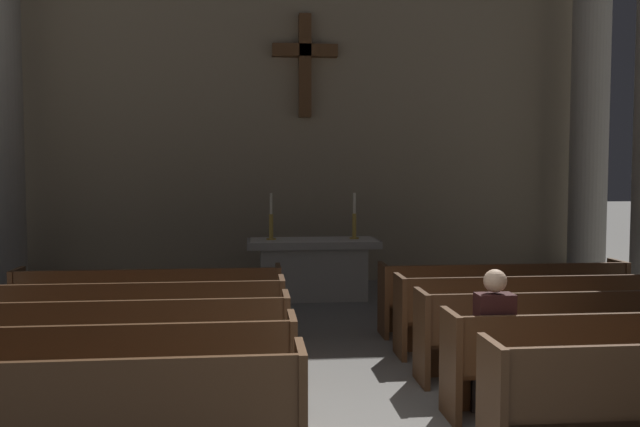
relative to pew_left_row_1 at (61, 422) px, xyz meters
The scene contains 16 objects.
pew_left_row_1 is the anchor object (origin of this frame).
pew_left_row_2 1.00m from the pew_left_row_1, 90.00° to the left, with size 3.29×0.50×0.95m.
pew_left_row_3 1.99m from the pew_left_row_1, 90.00° to the left, with size 3.29×0.50×0.95m.
pew_left_row_4 2.99m from the pew_left_row_1, 90.00° to the left, with size 3.29×0.50×0.95m.
pew_left_row_5 3.98m from the pew_left_row_1, 90.00° to the left, with size 3.29×0.50×0.95m.
pew_right_row_2 4.70m from the pew_left_row_1, 12.22° to the left, with size 3.29×0.50×0.95m.
pew_right_row_3 5.01m from the pew_left_row_1, 23.42° to the left, with size 3.29×0.50×0.95m.
pew_right_row_4 5.48m from the pew_left_row_1, 33.02° to the left, with size 3.29×0.50×0.95m.
pew_right_row_5 6.08m from the pew_left_row_1, 40.91° to the left, with size 3.29×0.50×0.95m.
column_left_fourth 8.49m from the pew_left_row_1, 111.60° to the left, with size 1.03×1.03×6.60m.
column_right_fourth 10.97m from the pew_left_row_1, 44.68° to the left, with size 1.03×1.03×6.60m.
altar 7.00m from the pew_left_row_1, 70.85° to the left, with size 2.20×0.90×1.01m.
candlestick_left 6.85m from the pew_left_row_1, 76.42° to the left, with size 0.16×0.16×0.78m.
candlestick_right 7.31m from the pew_left_row_1, 65.63° to the left, with size 0.16×0.16×0.78m.
apse_with_cross 9.42m from the pew_left_row_1, 74.92° to the left, with size 11.61×0.48×7.52m.
lone_worshipper 3.51m from the pew_left_row_1, 17.17° to the left, with size 0.32×0.43×1.32m.
Camera 1 is at (-1.01, -4.58, 2.16)m, focal length 37.69 mm.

